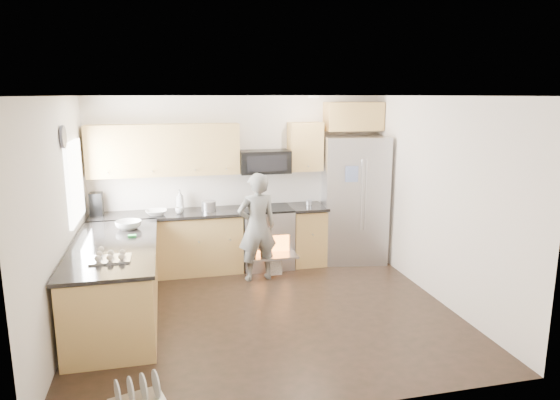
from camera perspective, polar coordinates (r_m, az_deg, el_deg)
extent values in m
plane|color=black|center=(6.25, -1.55, -12.78)|extent=(4.50, 4.50, 0.00)
cube|color=silver|center=(7.76, -4.61, 2.16)|extent=(4.50, 0.04, 2.60)
cube|color=silver|center=(3.96, 4.28, -7.44)|extent=(4.50, 0.04, 2.60)
cube|color=silver|center=(5.82, -23.88, -2.14)|extent=(0.04, 4.00, 2.60)
cube|color=silver|center=(6.64, 17.74, -0.03)|extent=(0.04, 4.00, 2.60)
cube|color=white|center=(5.68, -1.70, 11.81)|extent=(4.50, 4.00, 0.04)
cube|color=white|center=(6.74, -22.40, 1.96)|extent=(0.04, 1.00, 1.00)
cylinder|color=#FFE7CC|center=(6.97, 3.86, 11.69)|extent=(0.14, 0.14, 0.02)
cylinder|color=#474754|center=(6.13, -23.53, 6.63)|extent=(0.03, 0.26, 0.26)
cube|color=tan|center=(7.58, -12.62, -5.05)|extent=(2.15, 0.60, 0.87)
cube|color=black|center=(7.45, -12.78, -1.61)|extent=(2.19, 0.64, 0.04)
cube|color=tan|center=(7.88, 3.05, -4.12)|extent=(0.50, 0.60, 0.87)
cube|color=black|center=(7.75, 3.11, -0.80)|extent=(0.54, 0.64, 0.04)
cube|color=tan|center=(7.44, -13.09, 5.59)|extent=(2.16, 0.33, 0.74)
cube|color=tan|center=(7.74, 2.89, 6.12)|extent=(0.50, 0.33, 0.74)
cube|color=tan|center=(7.96, 8.40, 9.42)|extent=(0.90, 0.33, 0.44)
imported|color=silver|center=(7.35, -13.96, -1.40)|extent=(0.30, 0.30, 0.07)
imported|color=silver|center=(7.57, -11.37, 0.01)|extent=(0.12, 0.12, 0.31)
imported|color=silver|center=(7.38, -11.44, -1.18)|extent=(0.11, 0.11, 0.09)
cylinder|color=#B7B7BC|center=(7.46, -8.15, -0.68)|extent=(0.22, 0.22, 0.15)
cube|color=black|center=(7.57, -20.25, -0.43)|extent=(0.17, 0.21, 0.33)
cylinder|color=#B7B7BC|center=(7.82, 3.33, -0.26)|extent=(0.09, 0.09, 0.07)
cube|color=tan|center=(6.24, -18.23, -9.13)|extent=(0.90, 2.30, 0.87)
cube|color=black|center=(6.09, -18.51, -4.99)|extent=(0.96, 2.36, 0.04)
imported|color=silver|center=(6.69, -16.93, -2.74)|extent=(0.33, 0.33, 0.10)
cube|color=#38C556|center=(6.30, -16.55, -3.98)|extent=(0.10, 0.07, 0.03)
cube|color=#B7B7BC|center=(5.51, -18.81, -6.09)|extent=(0.41, 0.31, 0.09)
cube|color=#B7B7BC|center=(7.70, -1.56, -4.37)|extent=(0.76, 0.62, 0.90)
cube|color=black|center=(7.59, -1.58, -1.00)|extent=(0.76, 0.60, 0.03)
cube|color=orange|center=(7.42, -1.06, -5.40)|extent=(0.56, 0.02, 0.34)
cube|color=#B7B7BC|center=(7.30, -0.79, -6.42)|extent=(0.70, 0.34, 0.03)
cube|color=white|center=(7.29, -0.70, -7.55)|extent=(0.24, 0.03, 0.28)
cube|color=black|center=(7.58, -1.80, 4.41)|extent=(0.76, 0.40, 0.34)
cube|color=#B7B7BC|center=(7.99, 8.41, 0.12)|extent=(1.09, 0.91, 1.99)
cylinder|color=#B7B7BC|center=(7.60, 9.29, 0.56)|extent=(0.03, 0.03, 1.08)
cylinder|color=#B7B7BC|center=(7.62, 9.74, 0.58)|extent=(0.03, 0.03, 1.08)
cube|color=pink|center=(7.74, 10.92, -0.92)|extent=(0.26, 0.05, 0.32)
cube|color=#7C91C7|center=(7.48, 8.20, 2.94)|extent=(0.19, 0.04, 0.24)
imported|color=slate|center=(7.07, -2.63, -3.11)|extent=(0.61, 0.44, 1.56)
cylinder|color=silver|center=(4.68, -18.05, -20.40)|extent=(0.08, 0.25, 0.25)
cylinder|color=silver|center=(4.70, -16.69, -20.18)|extent=(0.08, 0.25, 0.25)
cylinder|color=silver|center=(4.72, -15.33, -19.96)|extent=(0.08, 0.25, 0.25)
cylinder|color=silver|center=(4.74, -13.99, -19.73)|extent=(0.08, 0.25, 0.25)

